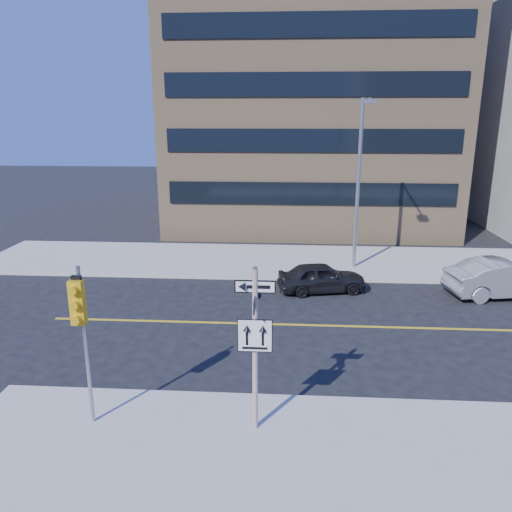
# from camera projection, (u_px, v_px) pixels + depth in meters

# --- Properties ---
(ground) EXTENTS (120.00, 120.00, 0.00)m
(ground) POSITION_uv_depth(u_px,v_px,m) (261.00, 380.00, 14.49)
(ground) COLOR black
(ground) RESTS_ON ground
(sign_pole) EXTENTS (0.92, 0.92, 4.06)m
(sign_pole) POSITION_uv_depth(u_px,v_px,m) (255.00, 341.00, 11.41)
(sign_pole) COLOR white
(sign_pole) RESTS_ON near_sidewalk
(traffic_signal) EXTENTS (0.32, 0.45, 4.00)m
(traffic_signal) POSITION_uv_depth(u_px,v_px,m) (80.00, 315.00, 11.35)
(traffic_signal) COLOR gray
(traffic_signal) RESTS_ON near_sidewalk
(parked_car_a) EXTENTS (2.24, 3.99, 1.28)m
(parked_car_a) POSITION_uv_depth(u_px,v_px,m) (321.00, 277.00, 21.53)
(parked_car_a) COLOR black
(parked_car_a) RESTS_ON ground
(parked_car_b) EXTENTS (2.52, 5.02, 1.58)m
(parked_car_b) POSITION_uv_depth(u_px,v_px,m) (505.00, 278.00, 20.92)
(parked_car_b) COLOR gray
(parked_car_b) RESTS_ON ground
(streetlight_a) EXTENTS (0.55, 2.25, 8.00)m
(streetlight_a) POSITION_uv_depth(u_px,v_px,m) (359.00, 174.00, 23.25)
(streetlight_a) COLOR gray
(streetlight_a) RESTS_ON far_sidewalk
(building_brick) EXTENTS (18.00, 18.00, 18.00)m
(building_brick) POSITION_uv_depth(u_px,v_px,m) (308.00, 91.00, 35.88)
(building_brick) COLOR tan
(building_brick) RESTS_ON ground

